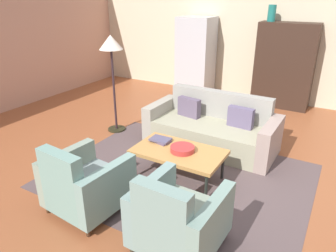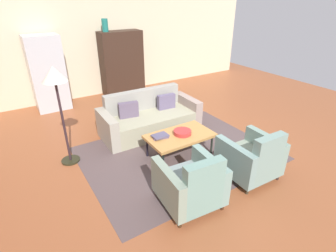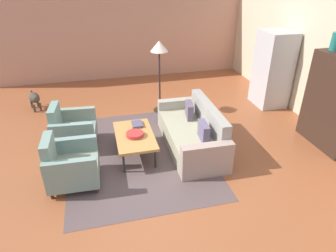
# 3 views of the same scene
# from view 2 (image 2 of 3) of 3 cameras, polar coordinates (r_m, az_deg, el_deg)

# --- Properties ---
(ground_plane) EXTENTS (11.71, 11.71, 0.00)m
(ground_plane) POSITION_cam_2_polar(r_m,az_deg,el_deg) (5.28, 4.33, -3.99)
(ground_plane) COLOR brown
(wall_back) EXTENTS (9.76, 0.12, 2.80)m
(wall_back) POSITION_cam_2_polar(r_m,az_deg,el_deg) (8.13, -12.60, 16.93)
(wall_back) COLOR beige
(wall_back) RESTS_ON ground
(area_rug) EXTENTS (3.40, 2.60, 0.01)m
(area_rug) POSITION_cam_2_polar(r_m,az_deg,el_deg) (4.98, 2.18, -5.95)
(area_rug) COLOR #544444
(area_rug) RESTS_ON ground
(couch) EXTENTS (2.12, 0.94, 0.86)m
(couch) POSITION_cam_2_polar(r_m,az_deg,el_deg) (5.70, -4.20, 1.70)
(couch) COLOR #9A987B
(couch) RESTS_ON ground
(coffee_table) EXTENTS (1.20, 0.70, 0.43)m
(coffee_table) POSITION_cam_2_polar(r_m,az_deg,el_deg) (4.75, 2.60, -2.30)
(coffee_table) COLOR black
(coffee_table) RESTS_ON ground
(armchair_left) EXTENTS (0.87, 0.87, 0.88)m
(armchair_left) POSITION_cam_2_polar(r_m,az_deg,el_deg) (3.69, 5.21, -12.78)
(armchair_left) COLOR #311C13
(armchair_left) RESTS_ON ground
(armchair_right) EXTENTS (0.83, 0.83, 0.88)m
(armchair_right) POSITION_cam_2_polar(r_m,az_deg,el_deg) (4.41, 17.90, -6.90)
(armchair_right) COLOR #341D14
(armchair_right) RESTS_ON ground
(fruit_bowl) EXTENTS (0.32, 0.32, 0.07)m
(fruit_bowl) POSITION_cam_2_polar(r_m,az_deg,el_deg) (4.74, 3.15, -1.37)
(fruit_bowl) COLOR #B02F2E
(fruit_bowl) RESTS_ON coffee_table
(book_stack) EXTENTS (0.31, 0.23, 0.05)m
(book_stack) POSITION_cam_2_polar(r_m,az_deg,el_deg) (4.63, -1.71, -2.21)
(book_stack) COLOR #594A68
(book_stack) RESTS_ON coffee_table
(cabinet) EXTENTS (1.20, 0.51, 1.80)m
(cabinet) POSITION_cam_2_polar(r_m,az_deg,el_deg) (7.98, -10.00, 13.31)
(cabinet) COLOR #322018
(cabinet) RESTS_ON ground
(vase_tall) EXTENTS (0.16, 0.16, 0.33)m
(vase_tall) POSITION_cam_2_polar(r_m,az_deg,el_deg) (7.66, -13.58, 20.57)
(vase_tall) COLOR #1C6E65
(vase_tall) RESTS_ON cabinet
(refrigerator) EXTENTS (0.80, 0.73, 1.85)m
(refrigerator) POSITION_cam_2_polar(r_m,az_deg,el_deg) (7.36, -24.78, 10.38)
(refrigerator) COLOR #B7BABF
(refrigerator) RESTS_ON ground
(floor_lamp) EXTENTS (0.40, 0.40, 1.72)m
(floor_lamp) POSITION_cam_2_polar(r_m,az_deg,el_deg) (4.49, -23.29, 8.46)
(floor_lamp) COLOR black
(floor_lamp) RESTS_ON ground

